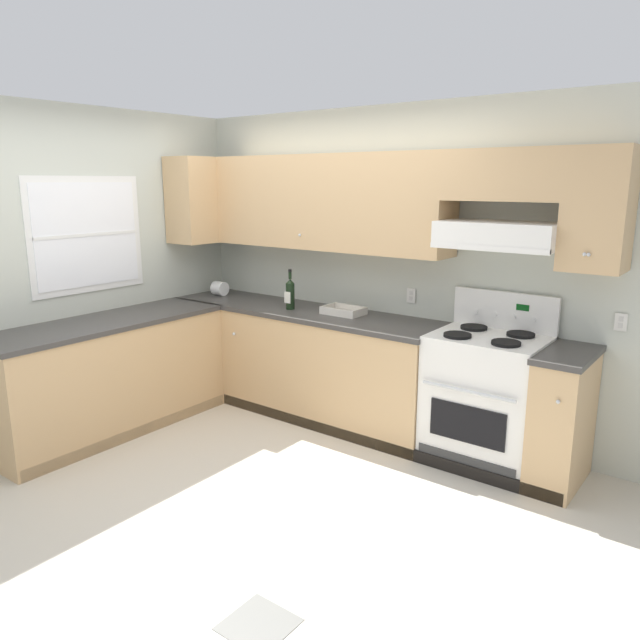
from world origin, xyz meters
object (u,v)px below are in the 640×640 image
(paper_towel_roll, at_px, (220,288))
(bowl, at_px, (343,312))
(stove, at_px, (485,398))
(wine_bottle, at_px, (290,293))

(paper_towel_roll, bearing_deg, bowl, 0.98)
(bowl, distance_m, paper_towel_roll, 1.41)
(paper_towel_roll, bearing_deg, stove, -0.39)
(bowl, height_order, paper_towel_roll, paper_towel_roll)
(stove, bearing_deg, wine_bottle, -177.80)
(wine_bottle, relative_size, bowl, 1.03)
(stove, relative_size, wine_bottle, 3.53)
(stove, xyz_separation_m, paper_towel_roll, (-2.67, 0.02, 0.50))
(stove, relative_size, paper_towel_roll, 9.06)
(bowl, bearing_deg, stove, -1.95)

